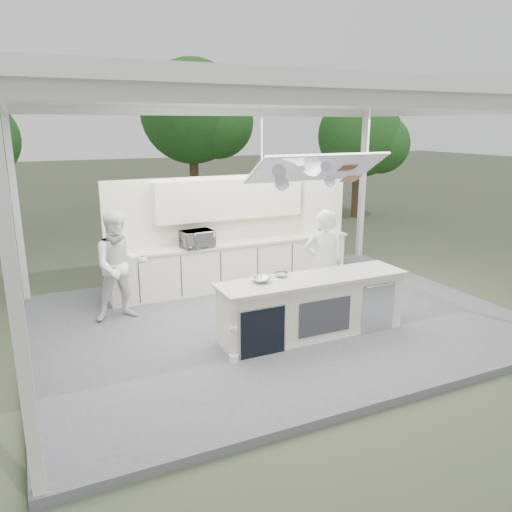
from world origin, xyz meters
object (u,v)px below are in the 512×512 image
head_chef (323,264)px  sous_chef (120,266)px  back_counter (233,264)px  demo_island (312,306)px

head_chef → sous_chef: bearing=-5.4°
back_counter → sous_chef: size_ratio=2.72×
head_chef → demo_island: bearing=64.7°
demo_island → sous_chef: size_ratio=1.66×
back_counter → sous_chef: sous_chef is taller
demo_island → head_chef: head_chef is taller
demo_island → back_counter: 2.82m
head_chef → sous_chef: head_chef is taller
demo_island → back_counter: same height
back_counter → head_chef: size_ratio=2.70×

